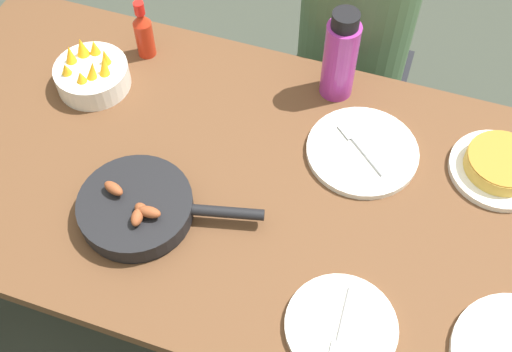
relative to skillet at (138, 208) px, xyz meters
The scene contains 10 objects.
ground_plane 0.78m from the skillet, 36.83° to the left, with size 14.00×14.00×0.00m, color #383D33.
dining_table 0.29m from the skillet, 36.83° to the left, with size 1.73×0.83×0.70m.
skillet is the anchor object (origin of this frame).
frittata_plate_center 0.81m from the skillet, 26.95° to the left, with size 0.22×0.22×0.05m.
empty_plate_near_front 0.49m from the skillet, 13.05° to the right, with size 0.22×0.22×0.02m.
empty_plate_far_left 0.52m from the skillet, 37.35° to the left, with size 0.26×0.26×0.02m.
fruit_bowl_mango 0.41m from the skillet, 130.66° to the left, with size 0.18×0.18×0.11m.
water_bottle 0.58m from the skillet, 57.90° to the left, with size 0.08×0.08×0.24m.
hot_sauce_bottle 0.50m from the skillet, 112.55° to the left, with size 0.05×0.05×0.16m.
person_figure 0.88m from the skillet, 69.85° to the left, with size 0.35×0.35×1.17m.
Camera 1 is at (0.26, -0.77, 1.88)m, focal length 45.00 mm.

